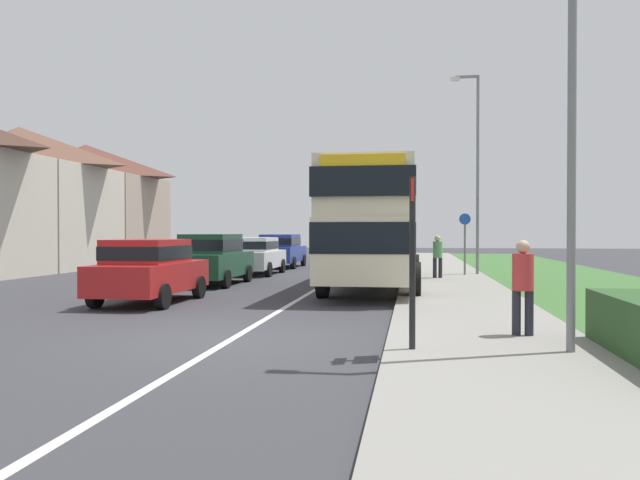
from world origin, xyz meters
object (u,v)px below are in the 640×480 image
(double_decker_bus, at_px, (375,221))
(street_lamp_near, at_px, (564,64))
(pedestrian_at_stop, at_px, (523,283))
(parked_car_dark_green, at_px, (213,257))
(bus_stop_sign, at_px, (412,250))
(parked_car_blue, at_px, (281,249))
(street_lamp_mid, at_px, (475,162))
(parked_car_white, at_px, (254,254))
(parked_car_red, at_px, (149,268))
(pedestrian_walking_away, at_px, (438,254))
(cycle_route_sign, at_px, (465,241))

(double_decker_bus, distance_m, street_lamp_near, 11.00)
(pedestrian_at_stop, relative_size, street_lamp_near, 0.23)
(street_lamp_near, bearing_deg, parked_car_dark_green, 128.31)
(bus_stop_sign, height_order, street_lamp_near, street_lamp_near)
(double_decker_bus, relative_size, parked_car_blue, 2.15)
(bus_stop_sign, relative_size, street_lamp_mid, 0.32)
(double_decker_bus, xyz_separation_m, parked_car_blue, (-5.42, 11.28, -1.22))
(pedestrian_at_stop, bearing_deg, parked_car_white, 119.31)
(bus_stop_sign, bearing_deg, street_lamp_mid, 81.52)
(pedestrian_at_stop, bearing_deg, parked_car_dark_green, 130.86)
(street_lamp_mid, bearing_deg, parked_car_dark_green, -150.53)
(parked_car_red, relative_size, bus_stop_sign, 1.53)
(parked_car_blue, relative_size, bus_stop_sign, 1.73)
(parked_car_dark_green, height_order, pedestrian_walking_away, parked_car_dark_green)
(parked_car_white, distance_m, pedestrian_at_stop, 17.10)
(parked_car_dark_green, height_order, street_lamp_near, street_lamp_near)
(pedestrian_at_stop, bearing_deg, bus_stop_sign, -140.84)
(parked_car_dark_green, xyz_separation_m, bus_stop_sign, (6.73, -11.28, 0.60))
(pedestrian_at_stop, distance_m, bus_stop_sign, 2.36)
(parked_car_red, xyz_separation_m, cycle_route_sign, (8.59, 10.07, 0.54))
(parked_car_dark_green, relative_size, pedestrian_at_stop, 2.53)
(double_decker_bus, relative_size, street_lamp_near, 1.34)
(parked_car_dark_green, relative_size, street_lamp_mid, 0.53)
(bus_stop_sign, height_order, street_lamp_mid, street_lamp_mid)
(pedestrian_walking_away, bearing_deg, parked_car_white, 163.04)
(bus_stop_sign, xyz_separation_m, cycle_route_sign, (2.01, 15.90, -0.11))
(parked_car_red, bearing_deg, cycle_route_sign, 49.53)
(street_lamp_mid, bearing_deg, pedestrian_at_stop, -92.59)
(parked_car_dark_green, height_order, bus_stop_sign, bus_stop_sign)
(parked_car_white, xyz_separation_m, bus_stop_sign, (6.60, -16.36, 0.67))
(parked_car_white, xyz_separation_m, street_lamp_near, (8.69, -16.25, 3.28))
(parked_car_white, height_order, street_lamp_near, street_lamp_near)
(bus_stop_sign, bearing_deg, double_decker_bus, 96.49)
(parked_car_dark_green, relative_size, parked_car_blue, 0.94)
(parked_car_red, height_order, pedestrian_at_stop, pedestrian_at_stop)
(bus_stop_sign, distance_m, cycle_route_sign, 16.03)
(parked_car_red, relative_size, street_lamp_near, 0.55)
(pedestrian_at_stop, height_order, street_lamp_near, street_lamp_near)
(parked_car_blue, bearing_deg, double_decker_bus, -64.33)
(pedestrian_at_stop, relative_size, cycle_route_sign, 0.66)
(pedestrian_at_stop, xyz_separation_m, pedestrian_walking_away, (-0.88, 12.63, 0.00))
(parked_car_dark_green, relative_size, parked_car_white, 1.00)
(double_decker_bus, xyz_separation_m, bus_stop_sign, (1.19, -10.42, -0.60))
(parked_car_dark_green, distance_m, pedestrian_walking_away, 8.12)
(street_lamp_near, height_order, street_lamp_mid, street_lamp_mid)
(double_decker_bus, bearing_deg, pedestrian_walking_away, 60.37)
(parked_car_blue, distance_m, street_lamp_near, 23.51)
(bus_stop_sign, distance_m, street_lamp_near, 3.34)
(double_decker_bus, distance_m, parked_car_white, 8.13)
(cycle_route_sign, bearing_deg, bus_stop_sign, -97.21)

